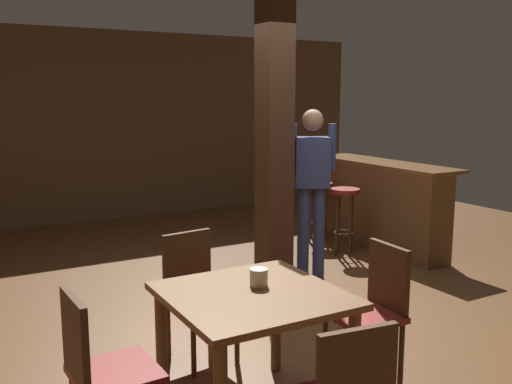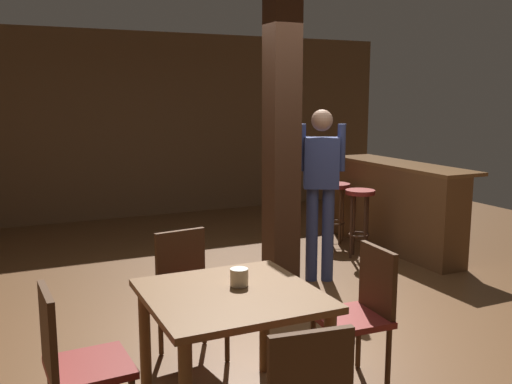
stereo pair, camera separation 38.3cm
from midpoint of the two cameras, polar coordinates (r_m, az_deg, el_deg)
ground_plane at (r=5.10m, az=5.43°, el=-11.73°), size 10.80×10.80×0.00m
wall_back at (r=8.94m, az=-9.18°, el=6.61°), size 8.00×0.10×2.80m
pillar at (r=5.41m, az=4.60°, el=4.80°), size 0.28×0.28×2.80m
dining_table at (r=3.33m, az=0.88°, el=-12.02°), size 0.96×0.96×0.75m
chair_east at (r=3.82m, az=13.37°, el=-11.30°), size 0.44×0.44×0.89m
chair_west at (r=3.15m, az=-14.36°, el=-16.03°), size 0.44×0.44×0.89m
chair_north at (r=4.10m, az=-4.15°, el=-9.55°), size 0.47×0.47×0.89m
napkin_cup at (r=3.37m, az=1.59°, el=-8.54°), size 0.11×0.11×0.10m
standing_person at (r=5.68m, az=8.43°, el=0.92°), size 0.45×0.33×1.72m
bar_counter at (r=7.13m, az=15.11°, el=-1.35°), size 0.56×2.13×1.05m
bar_stool_near at (r=6.67m, az=11.96°, el=-1.54°), size 0.34×0.34×0.79m
bar_stool_mid at (r=7.29m, az=9.40°, el=-0.57°), size 0.37×0.37×0.76m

